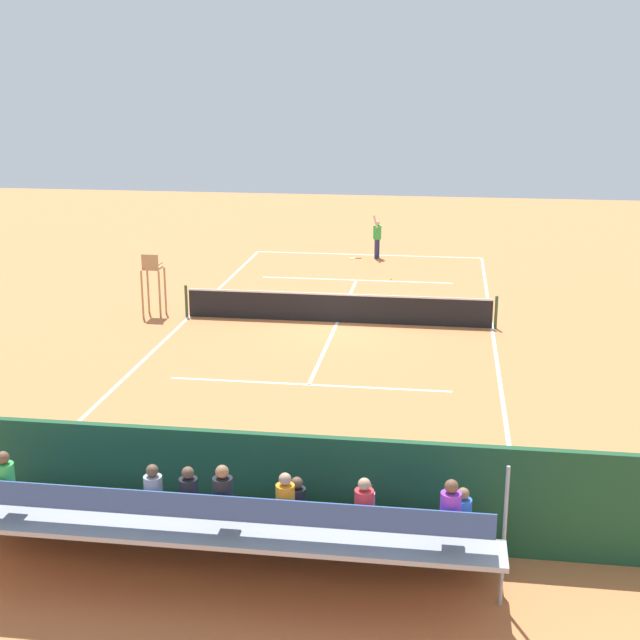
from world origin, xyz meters
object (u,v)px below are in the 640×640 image
tennis_player (377,235)px  tennis_ball_near (391,279)px  umpire_chair (153,278)px  tennis_racket (353,258)px  bleacher_stand (230,524)px  courtside_bench (407,499)px  equipment_bag (292,514)px  tennis_net (337,307)px

tennis_player → tennis_ball_near: bearing=102.6°
umpire_chair → tennis_racket: umpire_chair is taller
bleacher_stand → courtside_bench: bearing=-142.7°
bleacher_stand → tennis_player: bearing=-90.6°
umpire_chair → bleacher_stand: bearing=112.6°
umpire_chair → tennis_player: 12.36m
umpire_chair → tennis_ball_near: (-7.54, -6.43, -1.28)m
umpire_chair → tennis_ball_near: bearing=-139.5°
courtside_bench → tennis_player: bearing=-84.0°
tennis_racket → tennis_ball_near: (-1.93, 3.81, 0.02)m
equipment_bag → tennis_net: bearing=-86.4°
tennis_net → tennis_player: tennis_player is taller
bleacher_stand → equipment_bag: bearing=-108.8°
bleacher_stand → courtside_bench: size_ratio=5.03×
bleacher_stand → tennis_player: bleacher_stand is taller
equipment_bag → tennis_player: 23.74m
tennis_ball_near → courtside_bench: bearing=94.6°
tennis_net → bleacher_stand: bleacher_stand is taller
courtside_bench → tennis_racket: bearing=-81.5°
courtside_bench → tennis_net: bearing=-77.6°
bleacher_stand → tennis_net: bearing=-89.4°
bleacher_stand → courtside_bench: 3.49m
tennis_net → tennis_player: 10.35m
tennis_net → umpire_chair: bearing=0.9°
umpire_chair → tennis_ball_near: size_ratio=32.42×
bleacher_stand → tennis_player: (-0.28, -25.69, 0.04)m
bleacher_stand → umpire_chair: bearing=-67.4°
umpire_chair → equipment_bag: (-7.04, 13.31, -1.13)m
tennis_net → tennis_ball_near: (-1.34, -6.34, -0.47)m
tennis_ball_near → tennis_racket: bearing=-63.1°
courtside_bench → equipment_bag: bearing=3.5°
bleacher_stand → equipment_bag: (-0.67, -1.97, -0.79)m
umpire_chair → courtside_bench: size_ratio=1.19×
tennis_net → tennis_racket: size_ratio=18.10×
courtside_bench → equipment_bag: size_ratio=2.00×
bleacher_stand → tennis_racket: 25.54m
tennis_player → tennis_racket: 1.46m
tennis_racket → tennis_player: bearing=-170.2°
umpire_chair → equipment_bag: umpire_chair is taller
courtside_bench → tennis_racket: courtside_bench is taller
courtside_bench → umpire_chair: bearing=-55.3°
equipment_bag → tennis_ball_near: 19.74m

